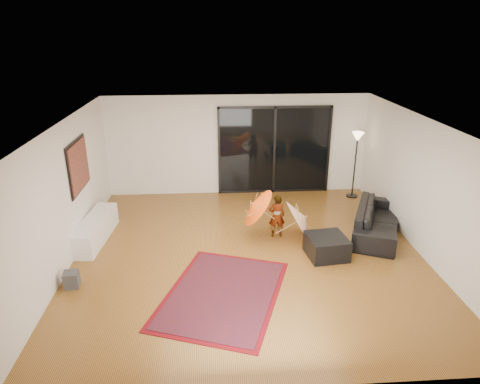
{
  "coord_description": "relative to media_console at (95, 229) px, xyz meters",
  "views": [
    {
      "loc": [
        -0.7,
        -7.67,
        4.37
      ],
      "look_at": [
        -0.13,
        0.68,
        1.1
      ],
      "focal_mm": 32.0,
      "sensor_mm": 36.0,
      "label": 1
    }
  ],
  "objects": [
    {
      "name": "wall_front",
      "position": [
        3.25,
        -4.34,
        1.1
      ],
      "size": [
        7.0,
        0.0,
        7.0
      ],
      "primitive_type": "plane",
      "rotation": [
        -1.57,
        0.0,
        0.0
      ],
      "color": "silver",
      "rests_on": "floor"
    },
    {
      "name": "ceiling",
      "position": [
        3.25,
        -0.84,
        2.45
      ],
      "size": [
        7.0,
        7.0,
        0.0
      ],
      "primitive_type": "plane",
      "rotation": [
        3.14,
        0.0,
        0.0
      ],
      "color": "white",
      "rests_on": "wall_back"
    },
    {
      "name": "persian_rug",
      "position": [
        2.68,
        -2.21,
        -0.24
      ],
      "size": [
        2.62,
        3.07,
        0.02
      ],
      "rotation": [
        0.0,
        0.0,
        -0.34
      ],
      "color": "#5F080E",
      "rests_on": "floor"
    },
    {
      "name": "sofa",
      "position": [
        6.2,
        -0.11,
        0.08
      ],
      "size": [
        1.73,
        2.41,
        0.66
      ],
      "primitive_type": "imported",
      "rotation": [
        0.0,
        0.0,
        1.15
      ],
      "color": "black",
      "rests_on": "floor"
    },
    {
      "name": "media_console",
      "position": [
        0.0,
        0.0,
        0.0
      ],
      "size": [
        0.62,
        1.84,
        0.5
      ],
      "primitive_type": "cube",
      "rotation": [
        0.0,
        0.0,
        -0.09
      ],
      "color": "white",
      "rests_on": "floor"
    },
    {
      "name": "ottoman",
      "position": [
        4.81,
        -1.02,
        -0.04
      ],
      "size": [
        0.84,
        0.84,
        0.43
      ],
      "primitive_type": "cube",
      "rotation": [
        0.0,
        0.0,
        0.12
      ],
      "color": "black",
      "rests_on": "floor"
    },
    {
      "name": "sliding_door",
      "position": [
        4.25,
        2.63,
        0.95
      ],
      "size": [
        3.06,
        0.07,
        2.4
      ],
      "color": "black",
      "rests_on": "wall_back"
    },
    {
      "name": "child",
      "position": [
        3.93,
        -0.09,
        0.24
      ],
      "size": [
        0.36,
        0.23,
        0.98
      ],
      "primitive_type": "imported",
      "rotation": [
        0.0,
        0.0,
        3.14
      ],
      "color": "#999999",
      "rests_on": "floor"
    },
    {
      "name": "floor",
      "position": [
        3.25,
        -0.84,
        -0.25
      ],
      "size": [
        7.0,
        7.0,
        0.0
      ],
      "primitive_type": "plane",
      "color": "olive",
      "rests_on": "ground"
    },
    {
      "name": "parasol_white",
      "position": [
        4.53,
        -0.24,
        0.25
      ],
      "size": [
        0.66,
        0.98,
        0.99
      ],
      "rotation": [
        0.0,
        1.03,
        0.0
      ],
      "color": "white",
      "rests_on": "floor"
    },
    {
      "name": "speaker",
      "position": [
        0.0,
        -1.79,
        -0.1
      ],
      "size": [
        0.29,
        0.29,
        0.29
      ],
      "primitive_type": "cube",
      "rotation": [
        0.0,
        0.0,
        0.13
      ],
      "color": "#424244",
      "rests_on": "floor"
    },
    {
      "name": "parasol_orange",
      "position": [
        3.38,
        -0.14,
        0.48
      ],
      "size": [
        0.69,
        0.91,
        0.91
      ],
      "rotation": [
        0.0,
        -0.92,
        0.0
      ],
      "color": "#FF510D",
      "rests_on": "child"
    },
    {
      "name": "painting",
      "position": [
        -0.21,
        0.16,
        1.4
      ],
      "size": [
        0.04,
        1.28,
        1.08
      ],
      "color": "black",
      "rests_on": "wall_left"
    },
    {
      "name": "floor_lamp",
      "position": [
        6.35,
        2.12,
        1.16
      ],
      "size": [
        0.31,
        0.31,
        1.79
      ],
      "color": "black",
      "rests_on": "floor"
    },
    {
      "name": "wall_back",
      "position": [
        3.25,
        2.66,
        1.1
      ],
      "size": [
        7.0,
        0.0,
        7.0
      ],
      "primitive_type": "plane",
      "rotation": [
        1.57,
        0.0,
        0.0
      ],
      "color": "silver",
      "rests_on": "floor"
    },
    {
      "name": "wall_left",
      "position": [
        -0.25,
        -0.84,
        1.1
      ],
      "size": [
        0.0,
        7.0,
        7.0
      ],
      "primitive_type": "plane",
      "rotation": [
        1.57,
        0.0,
        1.57
      ],
      "color": "silver",
      "rests_on": "floor"
    },
    {
      "name": "wall_right",
      "position": [
        6.75,
        -0.84,
        1.1
      ],
      "size": [
        0.0,
        7.0,
        7.0
      ],
      "primitive_type": "plane",
      "rotation": [
        1.57,
        0.0,
        -1.57
      ],
      "color": "silver",
      "rests_on": "floor"
    }
  ]
}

